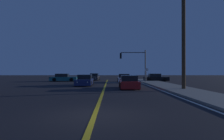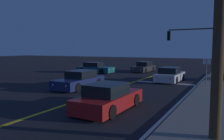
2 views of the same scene
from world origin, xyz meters
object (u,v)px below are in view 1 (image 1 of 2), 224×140
at_px(car_far_approaching_white, 124,79).
at_px(car_following_oncoming_charcoal, 94,77).
at_px(car_distant_tail_navy, 85,81).
at_px(car_side_waiting_red, 129,83).
at_px(traffic_signal_near_right, 136,60).
at_px(car_lead_oncoming_teal, 63,78).
at_px(car_parked_curb_black, 156,78).
at_px(street_sign_corner, 147,73).
at_px(utility_pole_right, 184,32).

relative_size(car_far_approaching_white, car_following_oncoming_charcoal, 0.97).
xyz_separation_m(car_distant_tail_navy, car_side_waiting_red, (5.09, -4.54, -0.00)).
bearing_deg(car_following_oncoming_charcoal, traffic_signal_near_right, 141.38).
height_order(car_distant_tail_navy, car_side_waiting_red, same).
bearing_deg(traffic_signal_near_right, car_side_waiting_red, 79.77).
relative_size(car_far_approaching_white, car_lead_oncoming_teal, 0.90).
relative_size(car_parked_curb_black, street_sign_corner, 1.92).
height_order(car_lead_oncoming_teal, traffic_signal_near_right, traffic_signal_near_right).
distance_m(car_far_approaching_white, car_lead_oncoming_teal, 10.81).
distance_m(utility_pole_right, street_sign_corner, 12.18).
relative_size(car_side_waiting_red, utility_pole_right, 0.41).
relative_size(car_distant_tail_navy, street_sign_corner, 2.07).
distance_m(car_lead_oncoming_teal, car_parked_curb_black, 16.15).
distance_m(car_lead_oncoming_teal, car_distant_tail_navy, 11.19).
bearing_deg(traffic_signal_near_right, car_lead_oncoming_teal, -9.88).
distance_m(car_distant_tail_navy, utility_pole_right, 12.86).
relative_size(car_side_waiting_red, street_sign_corner, 1.94).
bearing_deg(car_following_oncoming_charcoal, car_lead_oncoming_teal, 42.40).
distance_m(car_distant_tail_navy, traffic_signal_near_right, 11.15).
bearing_deg(car_side_waiting_red, car_following_oncoming_charcoal, 105.54).
xyz_separation_m(car_parked_curb_black, car_following_oncoming_charcoal, (-11.11, 4.13, -0.00)).
bearing_deg(car_following_oncoming_charcoal, car_parked_curb_black, 162.11).
xyz_separation_m(car_far_approaching_white, traffic_signal_near_right, (1.99, 1.03, 2.95)).
xyz_separation_m(car_lead_oncoming_teal, traffic_signal_near_right, (12.33, -2.15, 2.95)).
xyz_separation_m(car_side_waiting_red, car_following_oncoming_charcoal, (-5.05, 18.77, -0.00)).
height_order(car_distant_tail_navy, utility_pole_right, utility_pole_right).
bearing_deg(traffic_signal_near_right, car_following_oncoming_charcoal, -41.13).
height_order(car_lead_oncoming_teal, car_distant_tail_navy, same).
relative_size(utility_pole_right, street_sign_corner, 4.69).
bearing_deg(car_far_approaching_white, street_sign_corner, -26.98).
bearing_deg(car_distant_tail_navy, street_sign_corner, -150.32).
height_order(car_parked_curb_black, utility_pole_right, utility_pole_right).
xyz_separation_m(car_far_approaching_white, car_lead_oncoming_teal, (-10.34, 3.17, 0.00)).
bearing_deg(car_side_waiting_red, car_parked_curb_black, 68.00).
relative_size(car_far_approaching_white, car_distant_tail_navy, 0.91).
bearing_deg(car_following_oncoming_charcoal, street_sign_corner, 135.68).
height_order(car_far_approaching_white, street_sign_corner, street_sign_corner).
xyz_separation_m(car_lead_oncoming_teal, car_distant_tail_navy, (5.00, -10.02, 0.00)).
bearing_deg(utility_pole_right, car_far_approaching_white, 109.57).
distance_m(car_following_oncoming_charcoal, utility_pole_right, 23.42).
bearing_deg(utility_pole_right, car_following_oncoming_charcoal, 115.87).
bearing_deg(car_lead_oncoming_teal, car_parked_curb_black, 89.73).
bearing_deg(car_side_waiting_red, utility_pole_right, -19.93).
relative_size(car_lead_oncoming_teal, car_side_waiting_red, 1.08).
relative_size(car_side_waiting_red, car_following_oncoming_charcoal, 0.99).
bearing_deg(utility_pole_right, car_lead_oncoming_teal, 132.53).
height_order(car_lead_oncoming_teal, car_parked_curb_black, same).
distance_m(car_side_waiting_red, street_sign_corner, 10.28).
xyz_separation_m(car_lead_oncoming_teal, street_sign_corner, (13.64, -4.95, 0.95)).
height_order(car_far_approaching_white, car_side_waiting_red, same).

